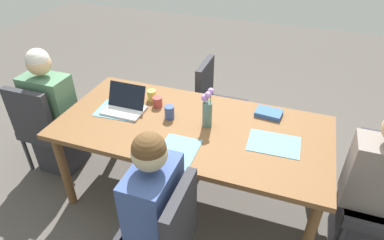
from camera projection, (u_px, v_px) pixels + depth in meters
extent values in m
plane|color=#4C4742|center=(192.00, 195.00, 2.93)|extent=(10.00, 10.00, 0.00)
cube|color=brown|center=(192.00, 128.00, 2.51)|extent=(2.06, 0.98, 0.04)
cylinder|color=brown|center=(314.00, 159.00, 2.78)|extent=(0.07, 0.07, 0.72)
cylinder|color=brown|center=(117.00, 117.00, 3.31)|extent=(0.07, 0.07, 0.72)
cylinder|color=brown|center=(308.00, 238.00, 2.14)|extent=(0.07, 0.07, 0.72)
cylinder|color=brown|center=(64.00, 171.00, 2.67)|extent=(0.07, 0.07, 0.72)
cube|color=#2D2D33|center=(376.00, 208.00, 2.29)|extent=(0.44, 0.44, 0.08)
cylinder|color=#333338|center=(338.00, 203.00, 2.62)|extent=(0.04, 0.04, 0.37)
cube|color=#2D2D33|center=(359.00, 223.00, 2.41)|extent=(0.34, 0.36, 0.45)
cube|color=slate|center=(380.00, 175.00, 2.14)|extent=(0.40, 0.24, 0.50)
cube|color=#2D2D33|center=(52.00, 128.00, 3.08)|extent=(0.44, 0.44, 0.08)
cube|color=#2D2D33|center=(29.00, 115.00, 2.78)|extent=(0.42, 0.06, 0.45)
cylinder|color=#333338|center=(54.00, 132.00, 3.40)|extent=(0.04, 0.04, 0.37)
cylinder|color=#333338|center=(86.00, 139.00, 3.30)|extent=(0.04, 0.04, 0.37)
cylinder|color=#333338|center=(28.00, 154.00, 3.11)|extent=(0.04, 0.04, 0.37)
cylinder|color=#333338|center=(61.00, 163.00, 3.00)|extent=(0.04, 0.04, 0.37)
cube|color=#2D2D33|center=(62.00, 145.00, 3.16)|extent=(0.34, 0.36, 0.45)
cube|color=#4C7556|center=(50.00, 102.00, 2.90)|extent=(0.40, 0.24, 0.50)
sphere|color=tan|center=(39.00, 63.00, 2.69)|extent=(0.20, 0.20, 0.20)
sphere|color=beige|center=(38.00, 60.00, 2.67)|extent=(0.19, 0.19, 0.19)
cube|color=#2D2D33|center=(153.00, 240.00, 2.08)|extent=(0.44, 0.44, 0.08)
cube|color=#2D2D33|center=(180.00, 221.00, 1.87)|extent=(0.06, 0.42, 0.45)
cylinder|color=#333338|center=(142.00, 230.00, 2.40)|extent=(0.04, 0.04, 0.37)
cube|color=#384C84|center=(154.00, 201.00, 1.96)|extent=(0.24, 0.40, 0.50)
sphere|color=tan|center=(149.00, 153.00, 1.75)|extent=(0.20, 0.20, 0.20)
sphere|color=#51381E|center=(149.00, 149.00, 1.73)|extent=(0.19, 0.19, 0.19)
cube|color=#2D2D33|center=(222.00, 110.00, 3.33)|extent=(0.44, 0.44, 0.08)
cube|color=#2D2D33|center=(205.00, 84.00, 3.23)|extent=(0.06, 0.42, 0.45)
cylinder|color=#333338|center=(243.00, 122.00, 3.55)|extent=(0.04, 0.04, 0.37)
cylinder|color=#333338|center=(234.00, 143.00, 3.25)|extent=(0.04, 0.04, 0.37)
cylinder|color=#333338|center=(209.00, 115.00, 3.65)|extent=(0.04, 0.04, 0.37)
cylinder|color=#333338|center=(198.00, 135.00, 3.36)|extent=(0.04, 0.04, 0.37)
cylinder|color=#4C6B60|center=(207.00, 114.00, 2.45)|extent=(0.07, 0.07, 0.20)
sphere|color=#B27AC6|center=(205.00, 98.00, 2.37)|extent=(0.06, 0.06, 0.06)
cylinder|color=#477A3D|center=(205.00, 100.00, 2.38)|extent=(0.01, 0.01, 0.04)
sphere|color=#B27AC6|center=(208.00, 95.00, 2.34)|extent=(0.05, 0.05, 0.05)
cylinder|color=#477A3D|center=(208.00, 99.00, 2.36)|extent=(0.01, 0.01, 0.07)
sphere|color=#B27AC6|center=(211.00, 91.00, 2.35)|extent=(0.05, 0.05, 0.05)
cylinder|color=#477A3D|center=(211.00, 96.00, 2.38)|extent=(0.01, 0.01, 0.09)
cube|color=slate|center=(274.00, 144.00, 2.32)|extent=(0.37, 0.27, 0.00)
cube|color=slate|center=(119.00, 111.00, 2.67)|extent=(0.38, 0.28, 0.00)
cube|color=slate|center=(177.00, 152.00, 2.24)|extent=(0.26, 0.36, 0.00)
cube|color=silver|center=(124.00, 110.00, 2.65)|extent=(0.32, 0.22, 0.02)
cube|color=black|center=(127.00, 96.00, 2.65)|extent=(0.31, 0.09, 0.19)
cylinder|color=#DBC64C|center=(152.00, 95.00, 2.79)|extent=(0.07, 0.07, 0.09)
cylinder|color=#33477A|center=(169.00, 112.00, 2.56)|extent=(0.08, 0.08, 0.11)
cylinder|color=#AD3D38|center=(158.00, 102.00, 2.71)|extent=(0.08, 0.08, 0.08)
cube|color=#335693|center=(269.00, 113.00, 2.61)|extent=(0.21, 0.16, 0.04)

